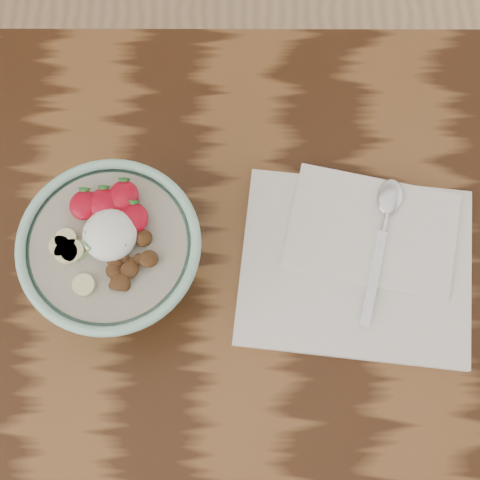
# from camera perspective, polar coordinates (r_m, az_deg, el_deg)

# --- Properties ---
(table) EXTENTS (1.60, 0.90, 0.75)m
(table) POSITION_cam_1_polar(r_m,az_deg,el_deg) (0.90, -6.34, -10.46)
(table) COLOR #341C0D
(table) RESTS_ON ground
(breakfast_bowl) EXTENTS (0.20, 0.20, 0.14)m
(breakfast_bowl) POSITION_cam_1_polar(r_m,az_deg,el_deg) (0.77, -10.61, -1.25)
(breakfast_bowl) COLOR #98CDB8
(breakfast_bowl) RESTS_ON table
(napkin) EXTENTS (0.30, 0.26, 0.02)m
(napkin) POSITION_cam_1_polar(r_m,az_deg,el_deg) (0.83, 10.14, -1.59)
(napkin) COLOR white
(napkin) RESTS_ON table
(spoon) EXTENTS (0.07, 0.19, 0.01)m
(spoon) POSITION_cam_1_polar(r_m,az_deg,el_deg) (0.84, 12.34, 1.96)
(spoon) COLOR silver
(spoon) RESTS_ON napkin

